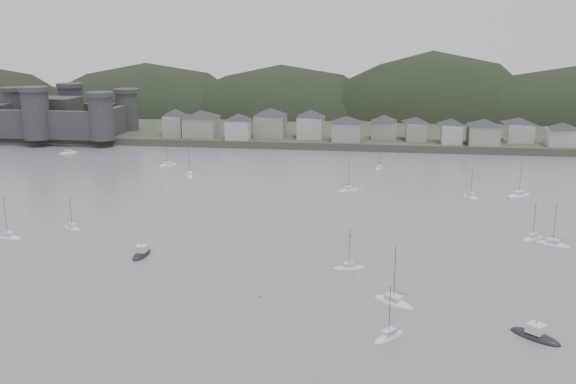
# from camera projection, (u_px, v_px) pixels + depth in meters

# --- Properties ---
(ground) EXTENTS (900.00, 900.00, 0.00)m
(ground) POSITION_uv_depth(u_px,v_px,m) (219.00, 346.00, 98.61)
(ground) COLOR slate
(ground) RESTS_ON ground
(far_shore_land) EXTENTS (900.00, 250.00, 3.00)m
(far_shore_land) POSITION_uv_depth(u_px,v_px,m) (340.00, 111.00, 381.57)
(far_shore_land) COLOR #383D2D
(far_shore_land) RESTS_ON ground
(forested_ridge) EXTENTS (851.55, 103.94, 102.57)m
(forested_ridge) POSITION_uv_depth(u_px,v_px,m) (346.00, 139.00, 359.41)
(forested_ridge) COLOR black
(forested_ridge) RESTS_ON ground
(castle) EXTENTS (66.00, 43.00, 20.00)m
(castle) POSITION_uv_depth(u_px,v_px,m) (55.00, 116.00, 285.15)
(castle) COLOR #37373A
(castle) RESTS_ON far_shore_land
(waterfront_town) EXTENTS (451.48, 28.46, 12.92)m
(waterfront_town) POSITION_uv_depth(u_px,v_px,m) (446.00, 127.00, 265.63)
(waterfront_town) COLOR gray
(waterfront_town) RESTS_ON far_shore_land
(moored_fleet) EXTENTS (252.11, 152.00, 13.41)m
(moored_fleet) POSITION_uv_depth(u_px,v_px,m) (212.00, 220.00, 164.71)
(moored_fleet) COLOR white
(moored_fleet) RESTS_ON ground
(motor_launch_near) EXTENTS (8.42, 7.76, 4.01)m
(motor_launch_near) POSITION_uv_depth(u_px,v_px,m) (535.00, 336.00, 101.36)
(motor_launch_near) COLOR black
(motor_launch_near) RESTS_ON ground
(motor_launch_far) EXTENTS (3.04, 7.86, 3.86)m
(motor_launch_far) POSITION_uv_depth(u_px,v_px,m) (142.00, 254.00, 138.72)
(motor_launch_far) COLOR black
(motor_launch_far) RESTS_ON ground
(mooring_buoys) EXTENTS (189.56, 127.31, 0.70)m
(mooring_buoys) POSITION_uv_depth(u_px,v_px,m) (291.00, 232.00, 154.51)
(mooring_buoys) COLOR #C28740
(mooring_buoys) RESTS_ON ground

